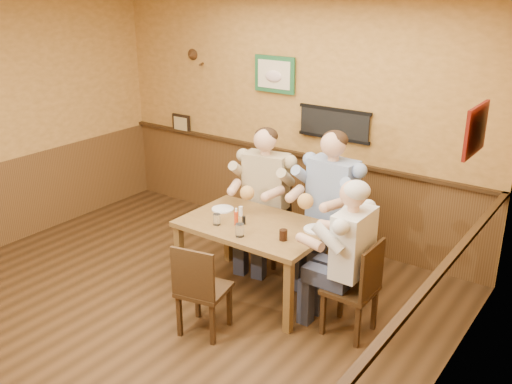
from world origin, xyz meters
TOP-DOWN VIEW (x-y plane):
  - room at (0.13, 0.17)m, footprint 5.02×5.03m
  - dining_table at (0.55, 1.01)m, footprint 1.40×0.90m
  - chair_back_left at (0.23, 1.67)m, footprint 0.51×0.51m
  - chair_back_right at (0.99, 1.74)m, footprint 0.49×0.49m
  - chair_right_end at (1.62, 0.94)m, footprint 0.41×0.41m
  - chair_near_side at (0.57, 0.22)m, footprint 0.48×0.48m
  - diner_tan_shirt at (0.23, 1.67)m, footprint 0.73×0.73m
  - diner_blue_polo at (0.99, 1.74)m, footprint 0.70×0.70m
  - diner_white_elder at (1.62, 0.94)m, footprint 0.59×0.59m
  - water_glass_left at (0.27, 0.78)m, footprint 0.09×0.09m
  - water_glass_mid at (0.61, 0.70)m, footprint 0.09×0.09m
  - cola_tumbler at (0.97, 0.86)m, footprint 0.10×0.10m
  - hot_sauce_bottle at (0.43, 0.88)m, footprint 0.05×0.05m
  - salt_shaker at (0.33, 1.09)m, footprint 0.05×0.05m
  - pepper_shaker at (0.48, 0.94)m, footprint 0.04×0.04m
  - plate_far_left at (0.08, 1.11)m, footprint 0.23×0.23m
  - plate_far_right at (1.11, 1.23)m, footprint 0.31×0.31m

SIDE VIEW (x-z plane):
  - chair_near_side at x=0.57m, z-range 0.00..0.87m
  - chair_right_end at x=1.62m, z-range 0.00..0.89m
  - chair_back_left at x=0.23m, z-range 0.00..0.95m
  - chair_back_right at x=0.99m, z-range 0.00..0.99m
  - diner_white_elder at x=1.62m, z-range 0.00..1.28m
  - dining_table at x=0.55m, z-range 0.28..1.03m
  - diner_tan_shirt at x=0.23m, z-range 0.00..1.36m
  - diner_blue_polo at x=0.99m, z-range 0.00..1.42m
  - plate_far_left at x=0.08m, z-range 0.75..0.77m
  - plate_far_right at x=1.11m, z-range 0.75..0.77m
  - pepper_shaker at x=0.48m, z-range 0.75..0.83m
  - salt_shaker at x=0.33m, z-range 0.75..0.85m
  - cola_tumbler at x=0.97m, z-range 0.75..0.85m
  - water_glass_left at x=0.27m, z-range 0.75..0.86m
  - water_glass_mid at x=0.61m, z-range 0.75..0.87m
  - hot_sauce_bottle at x=0.43m, z-range 0.75..0.91m
  - room at x=0.13m, z-range 0.28..3.09m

